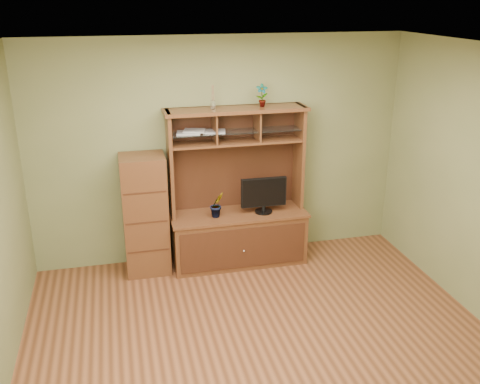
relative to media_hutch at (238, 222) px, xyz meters
name	(u,v)px	position (x,y,z in m)	size (l,w,h in m)	color
room	(266,213)	(-0.16, -1.73, 0.83)	(4.54, 4.04, 2.74)	#542C18
media_hutch	(238,222)	(0.00, 0.00, 0.00)	(1.66, 0.61, 1.90)	#4E2516
monitor	(264,194)	(0.30, -0.08, 0.36)	(0.55, 0.21, 0.43)	black
orchid_plant	(217,205)	(-0.27, -0.08, 0.28)	(0.17, 0.13, 0.30)	#30571E
top_plant	(262,95)	(0.30, 0.08, 1.51)	(0.14, 0.09, 0.26)	#2B6322
reed_diffuser	(213,100)	(-0.27, 0.08, 1.48)	(0.05, 0.05, 0.27)	silver
magazines	(199,132)	(-0.44, 0.08, 1.13)	(0.59, 0.25, 0.04)	#A8A8AD
side_cabinet	(145,215)	(-1.10, 0.02, 0.19)	(0.51, 0.46, 1.42)	#4E2516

